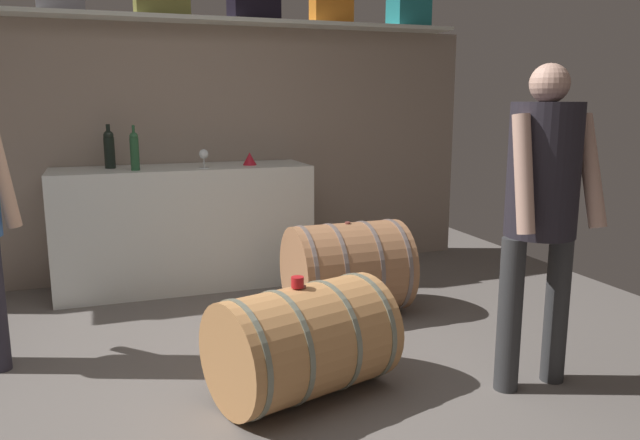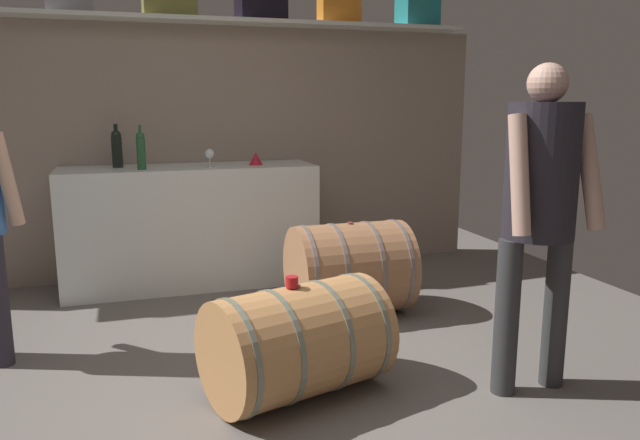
{
  "view_description": "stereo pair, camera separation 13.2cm",
  "coord_description": "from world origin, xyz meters",
  "px_view_note": "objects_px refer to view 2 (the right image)",
  "views": [
    {
      "loc": [
        -0.52,
        -2.7,
        1.46
      ],
      "look_at": [
        0.71,
        0.71,
        0.75
      ],
      "focal_mm": 34.51,
      "sensor_mm": 36.0,
      "label": 1
    },
    {
      "loc": [
        -0.39,
        -2.74,
        1.46
      ],
      "look_at": [
        0.71,
        0.71,
        0.75
      ],
      "focal_mm": 34.51,
      "sensor_mm": 36.0,
      "label": 2
    }
  ],
  "objects_px": {
    "wine_bottle_dark": "(117,148)",
    "red_funnel": "(256,158)",
    "wine_bottle_green": "(141,150)",
    "toolcase_black": "(261,5)",
    "toolcase_teal": "(417,13)",
    "wine_barrel_near": "(297,341)",
    "work_cabinet": "(191,226)",
    "wine_barrel_far": "(350,269)",
    "tasting_cup": "(292,282)",
    "wine_glass": "(210,155)",
    "visitor_tasting": "(541,196)",
    "toolcase_orange": "(339,5)"
  },
  "relations": [
    {
      "from": "wine_barrel_far",
      "to": "wine_glass",
      "type": "bearing_deg",
      "value": 131.34
    },
    {
      "from": "wine_barrel_near",
      "to": "wine_barrel_far",
      "type": "relative_size",
      "value": 1.25
    },
    {
      "from": "wine_bottle_dark",
      "to": "tasting_cup",
      "type": "relative_size",
      "value": 5.26
    },
    {
      "from": "toolcase_orange",
      "to": "wine_bottle_dark",
      "type": "xyz_separation_m",
      "value": [
        -1.84,
        -0.13,
        -1.14
      ]
    },
    {
      "from": "wine_glass",
      "to": "visitor_tasting",
      "type": "distance_m",
      "value": 2.6
    },
    {
      "from": "work_cabinet",
      "to": "wine_glass",
      "type": "xyz_separation_m",
      "value": [
        0.15,
        -0.14,
        0.58
      ]
    },
    {
      "from": "wine_glass",
      "to": "toolcase_teal",
      "type": "bearing_deg",
      "value": 10.29
    },
    {
      "from": "wine_bottle_dark",
      "to": "red_funnel",
      "type": "height_order",
      "value": "wine_bottle_dark"
    },
    {
      "from": "work_cabinet",
      "to": "visitor_tasting",
      "type": "height_order",
      "value": "visitor_tasting"
    },
    {
      "from": "work_cabinet",
      "to": "wine_barrel_far",
      "type": "distance_m",
      "value": 1.43
    },
    {
      "from": "tasting_cup",
      "to": "toolcase_black",
      "type": "bearing_deg",
      "value": 80.64
    },
    {
      "from": "toolcase_teal",
      "to": "wine_barrel_near",
      "type": "relative_size",
      "value": 0.33
    },
    {
      "from": "wine_bottle_dark",
      "to": "red_funnel",
      "type": "bearing_deg",
      "value": -7.04
    },
    {
      "from": "toolcase_teal",
      "to": "wine_glass",
      "type": "distance_m",
      "value": 2.24
    },
    {
      "from": "wine_barrel_far",
      "to": "tasting_cup",
      "type": "relative_size",
      "value": 12.47
    },
    {
      "from": "toolcase_black",
      "to": "wine_barrel_near",
      "type": "distance_m",
      "value": 3.02
    },
    {
      "from": "toolcase_black",
      "to": "toolcase_teal",
      "type": "relative_size",
      "value": 1.17
    },
    {
      "from": "red_funnel",
      "to": "toolcase_teal",
      "type": "bearing_deg",
      "value": 9.6
    },
    {
      "from": "toolcase_black",
      "to": "tasting_cup",
      "type": "relative_size",
      "value": 5.99
    },
    {
      "from": "work_cabinet",
      "to": "tasting_cup",
      "type": "distance_m",
      "value": 2.11
    },
    {
      "from": "toolcase_teal",
      "to": "red_funnel",
      "type": "xyz_separation_m",
      "value": [
        -1.51,
        -0.26,
        -1.2
      ]
    },
    {
      "from": "toolcase_black",
      "to": "work_cabinet",
      "type": "distance_m",
      "value": 1.86
    },
    {
      "from": "toolcase_orange",
      "to": "visitor_tasting",
      "type": "relative_size",
      "value": 0.21
    },
    {
      "from": "wine_bottle_dark",
      "to": "red_funnel",
      "type": "distance_m",
      "value": 1.06
    },
    {
      "from": "wine_barrel_near",
      "to": "wine_barrel_far",
      "type": "xyz_separation_m",
      "value": [
        0.67,
        1.05,
        0.04
      ]
    },
    {
      "from": "wine_bottle_dark",
      "to": "wine_glass",
      "type": "bearing_deg",
      "value": -17.87
    },
    {
      "from": "work_cabinet",
      "to": "wine_barrel_near",
      "type": "bearing_deg",
      "value": -82.14
    },
    {
      "from": "wine_bottle_green",
      "to": "tasting_cup",
      "type": "bearing_deg",
      "value": -72.47
    },
    {
      "from": "toolcase_black",
      "to": "wine_bottle_green",
      "type": "relative_size",
      "value": 1.14
    },
    {
      "from": "wine_bottle_green",
      "to": "wine_bottle_dark",
      "type": "relative_size",
      "value": 1.0
    },
    {
      "from": "toolcase_orange",
      "to": "wine_bottle_dark",
      "type": "distance_m",
      "value": 2.16
    },
    {
      "from": "toolcase_orange",
      "to": "red_funnel",
      "type": "height_order",
      "value": "toolcase_orange"
    },
    {
      "from": "work_cabinet",
      "to": "visitor_tasting",
      "type": "relative_size",
      "value": 1.2
    },
    {
      "from": "wine_bottle_dark",
      "to": "visitor_tasting",
      "type": "bearing_deg",
      "value": -51.53
    },
    {
      "from": "toolcase_orange",
      "to": "wine_glass",
      "type": "relative_size",
      "value": 2.35
    },
    {
      "from": "wine_bottle_green",
      "to": "tasting_cup",
      "type": "distance_m",
      "value": 2.12
    },
    {
      "from": "tasting_cup",
      "to": "visitor_tasting",
      "type": "xyz_separation_m",
      "value": [
        1.17,
        -0.3,
        0.41
      ]
    },
    {
      "from": "wine_barrel_near",
      "to": "visitor_tasting",
      "type": "bearing_deg",
      "value": -31.19
    },
    {
      "from": "toolcase_teal",
      "to": "work_cabinet",
      "type": "height_order",
      "value": "toolcase_teal"
    },
    {
      "from": "toolcase_black",
      "to": "wine_barrel_far",
      "type": "bearing_deg",
      "value": -80.02
    },
    {
      "from": "red_funnel",
      "to": "wine_glass",
      "type": "bearing_deg",
      "value": -166.93
    },
    {
      "from": "tasting_cup",
      "to": "wine_barrel_far",
      "type": "bearing_deg",
      "value": 56.46
    },
    {
      "from": "wine_bottle_green",
      "to": "visitor_tasting",
      "type": "xyz_separation_m",
      "value": [
        1.79,
        -2.26,
        -0.1
      ]
    },
    {
      "from": "red_funnel",
      "to": "visitor_tasting",
      "type": "distance_m",
      "value": 2.51
    },
    {
      "from": "work_cabinet",
      "to": "wine_barrel_near",
      "type": "xyz_separation_m",
      "value": [
        0.29,
        -2.09,
        -0.19
      ]
    },
    {
      "from": "wine_bottle_dark",
      "to": "wine_barrel_near",
      "type": "xyz_separation_m",
      "value": [
        0.82,
        -2.17,
        -0.82
      ]
    },
    {
      "from": "toolcase_orange",
      "to": "wine_barrel_far",
      "type": "xyz_separation_m",
      "value": [
        -0.35,
        -1.25,
        -1.92
      ]
    },
    {
      "from": "toolcase_orange",
      "to": "wine_glass",
      "type": "bearing_deg",
      "value": -163.42
    },
    {
      "from": "toolcase_orange",
      "to": "work_cabinet",
      "type": "bearing_deg",
      "value": -170.95
    },
    {
      "from": "toolcase_orange",
      "to": "wine_bottle_dark",
      "type": "relative_size",
      "value": 1.01
    }
  ]
}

